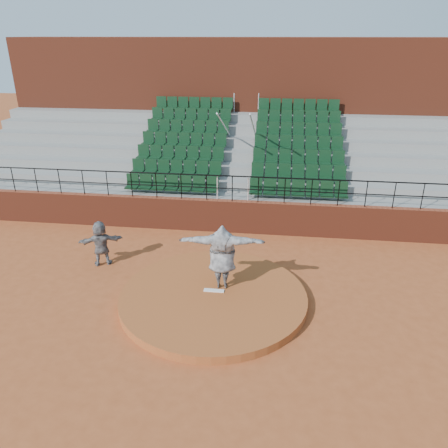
{
  "coord_description": "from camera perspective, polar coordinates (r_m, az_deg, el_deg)",
  "views": [
    {
      "loc": [
        1.7,
        -10.79,
        7.27
      ],
      "look_at": [
        0.0,
        2.5,
        1.4
      ],
      "focal_mm": 35.0,
      "sensor_mm": 36.0,
      "label": 1
    }
  ],
  "objects": [
    {
      "name": "press_box_facade",
      "position": [
        23.74,
        3.2,
        14.61
      ],
      "size": [
        24.0,
        3.0,
        7.1
      ],
      "primitive_type": "cube",
      "color": "maroon",
      "rests_on": "ground"
    },
    {
      "name": "fielder",
      "position": [
        15.26,
        -15.78,
        -2.43
      ],
      "size": [
        1.53,
        0.99,
        1.58
      ],
      "primitive_type": "imported",
      "rotation": [
        0.0,
        0.0,
        3.53
      ],
      "color": "black",
      "rests_on": "ground"
    },
    {
      "name": "ground",
      "position": [
        13.12,
        -1.41,
        -10.0
      ],
      "size": [
        90.0,
        90.0,
        0.0
      ],
      "primitive_type": "plane",
      "color": "#A34D24",
      "rests_on": "ground"
    },
    {
      "name": "seating_deck",
      "position": [
        20.35,
        2.21,
        7.03
      ],
      "size": [
        24.0,
        5.97,
        4.63
      ],
      "color": "gray",
      "rests_on": "ground"
    },
    {
      "name": "wall_railing",
      "position": [
        16.72,
        1.09,
        5.39
      ],
      "size": [
        24.04,
        0.05,
        1.03
      ],
      "color": "black",
      "rests_on": "boundary_wall"
    },
    {
      "name": "pitchers_mound",
      "position": [
        13.05,
        -1.41,
        -9.54
      ],
      "size": [
        5.5,
        5.5,
        0.25
      ],
      "primitive_type": "cylinder",
      "color": "#A14F24",
      "rests_on": "ground"
    },
    {
      "name": "pitcher",
      "position": [
        12.83,
        -0.25,
        -4.27
      ],
      "size": [
        2.52,
        0.82,
        2.02
      ],
      "primitive_type": "imported",
      "rotation": [
        0.0,
        0.0,
        3.2
      ],
      "color": "black",
      "rests_on": "pitchers_mound"
    },
    {
      "name": "boundary_wall",
      "position": [
        17.2,
        1.06,
        1.02
      ],
      "size": [
        24.0,
        0.3,
        1.3
      ],
      "primitive_type": "cube",
      "color": "maroon",
      "rests_on": "ground"
    },
    {
      "name": "pitching_rubber",
      "position": [
        13.1,
        -1.32,
        -8.67
      ],
      "size": [
        0.6,
        0.15,
        0.03
      ],
      "primitive_type": "cube",
      "color": "white",
      "rests_on": "pitchers_mound"
    }
  ]
}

